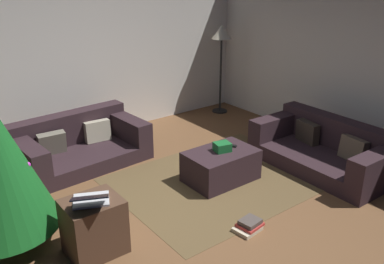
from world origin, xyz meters
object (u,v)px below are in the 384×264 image
at_px(couch_right, 325,149).
at_px(ottoman, 221,166).
at_px(laptop, 91,199).
at_px(book_stack, 249,226).
at_px(gift_box, 222,147).
at_px(couch_left, 78,145).
at_px(side_table, 94,226).
at_px(corner_lamp, 222,39).
at_px(tv_remote, 230,145).

distance_m(couch_right, ottoman, 1.50).
height_order(couch_right, ottoman, couch_right).
xyz_separation_m(ottoman, laptop, (-1.93, -0.42, 0.41)).
distance_m(ottoman, book_stack, 1.13).
bearing_deg(ottoman, couch_right, -22.02).
bearing_deg(book_stack, couch_right, 13.44).
relative_size(ottoman, gift_box, 4.53).
bearing_deg(couch_right, ottoman, 69.05).
xyz_separation_m(couch_right, book_stack, (-1.88, -0.45, -0.20)).
relative_size(couch_left, book_stack, 5.60).
relative_size(gift_box, side_table, 0.35).
bearing_deg(ottoman, side_table, -169.19).
relative_size(side_table, book_stack, 1.75).
bearing_deg(corner_lamp, laptop, -146.14).
height_order(gift_box, tv_remote, gift_box).
bearing_deg(book_stack, tv_remote, 56.93).
bearing_deg(corner_lamp, book_stack, -126.43).
height_order(tv_remote, corner_lamp, corner_lamp).
distance_m(couch_left, book_stack, 2.73).
relative_size(gift_box, book_stack, 0.61).
bearing_deg(book_stack, corner_lamp, 53.57).
distance_m(ottoman, laptop, 2.02).
relative_size(ottoman, side_table, 1.59).
xyz_separation_m(tv_remote, corner_lamp, (1.58, 2.01, 0.95)).
bearing_deg(tv_remote, couch_right, -56.37).
bearing_deg(book_stack, side_table, 155.36).
height_order(ottoman, laptop, laptop).
bearing_deg(tv_remote, side_table, 161.93).
height_order(book_stack, corner_lamp, corner_lamp).
relative_size(laptop, book_stack, 1.67).
bearing_deg(couch_right, gift_box, 68.68).
relative_size(couch_right, tv_remote, 11.64).
height_order(laptop, corner_lamp, corner_lamp).
distance_m(couch_left, tv_remote, 2.11).
distance_m(gift_box, laptop, 2.00).
distance_m(laptop, book_stack, 1.65).
xyz_separation_m(tv_remote, side_table, (-2.10, -0.41, -0.13)).
xyz_separation_m(gift_box, tv_remote, (0.18, 0.05, -0.04)).
bearing_deg(corner_lamp, ottoman, -130.74).
bearing_deg(tv_remote, laptop, 163.37).
bearing_deg(corner_lamp, tv_remote, -128.09).
height_order(couch_right, book_stack, couch_right).
xyz_separation_m(ottoman, book_stack, (-0.49, -1.01, -0.15)).
distance_m(side_table, laptop, 0.34).
xyz_separation_m(couch_right, tv_remote, (-1.19, 0.61, 0.16)).
distance_m(ottoman, corner_lamp, 2.96).
relative_size(couch_left, couch_right, 0.95).
bearing_deg(tv_remote, gift_box, 165.03).
relative_size(couch_left, side_table, 3.20).
bearing_deg(laptop, tv_remote, 12.55).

